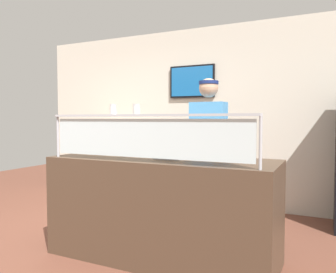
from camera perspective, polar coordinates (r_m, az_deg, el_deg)
ground_plane at (r=3.89m, az=3.20°, el=-16.79°), size 12.00×12.00×0.00m
shop_rear_unit at (r=5.07m, az=9.67°, el=3.42°), size 6.52×0.13×2.70m
serving_counter at (r=3.21m, az=-1.06°, el=-12.18°), size 2.12×0.78×0.95m
sneeze_guard at (r=2.81m, az=-4.10°, el=0.88°), size 1.95×0.06×0.41m
pizza_tray at (r=3.17m, az=0.92°, el=-3.33°), size 0.42×0.42×0.04m
pizza_server at (r=3.15m, az=0.81°, el=-2.97°), size 0.15×0.29×0.01m
parmesan_shaker at (r=2.98m, az=-9.38°, el=4.51°), size 0.06×0.06×0.09m
pepper_flake_shaker at (r=2.85m, az=-5.44°, el=4.58°), size 0.06×0.06×0.09m
worker_figure at (r=3.69m, az=6.93°, el=-1.84°), size 0.41×0.50×1.76m
prep_shelf at (r=5.52m, az=-10.77°, el=-5.89°), size 0.70×0.55×0.93m
pizza_box_stack at (r=5.46m, az=-10.84°, el=0.60°), size 0.49×0.47×0.31m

